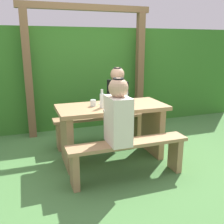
{
  "coord_description": "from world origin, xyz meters",
  "views": [
    {
      "loc": [
        -1.06,
        -3.02,
        1.51
      ],
      "look_at": [
        0.0,
        0.0,
        0.65
      ],
      "focal_mm": 41.1,
      "sensor_mm": 36.0,
      "label": 1
    }
  ],
  "objects_px": {
    "bench_near": "(128,152)",
    "person_black_coat": "(117,93)",
    "bench_far": "(100,124)",
    "drinking_glass": "(93,103)",
    "bottle_left": "(102,100)",
    "person_white_shirt": "(118,114)",
    "picnic_table": "(112,123)",
    "cell_phone": "(103,104)",
    "bottle_right": "(125,96)"
  },
  "relations": [
    {
      "from": "picnic_table",
      "to": "person_white_shirt",
      "type": "relative_size",
      "value": 1.95
    },
    {
      "from": "person_white_shirt",
      "to": "bottle_right",
      "type": "distance_m",
      "value": 0.67
    },
    {
      "from": "bench_near",
      "to": "drinking_glass",
      "type": "xyz_separation_m",
      "value": [
        -0.24,
        0.6,
        0.46
      ]
    },
    {
      "from": "drinking_glass",
      "to": "cell_phone",
      "type": "distance_m",
      "value": 0.14
    },
    {
      "from": "picnic_table",
      "to": "cell_phone",
      "type": "distance_m",
      "value": 0.27
    },
    {
      "from": "picnic_table",
      "to": "bottle_right",
      "type": "relative_size",
      "value": 5.52
    },
    {
      "from": "drinking_glass",
      "to": "person_black_coat",
      "type": "bearing_deg",
      "value": 44.47
    },
    {
      "from": "picnic_table",
      "to": "bench_far",
      "type": "bearing_deg",
      "value": 90.0
    },
    {
      "from": "person_white_shirt",
      "to": "person_black_coat",
      "type": "distance_m",
      "value": 1.19
    },
    {
      "from": "bottle_right",
      "to": "cell_phone",
      "type": "xyz_separation_m",
      "value": [
        -0.3,
        0.05,
        -0.1
      ]
    },
    {
      "from": "bottle_left",
      "to": "bench_near",
      "type": "bearing_deg",
      "value": -72.05
    },
    {
      "from": "picnic_table",
      "to": "bench_far",
      "type": "height_order",
      "value": "picnic_table"
    },
    {
      "from": "bottle_left",
      "to": "picnic_table",
      "type": "bearing_deg",
      "value": 25.74
    },
    {
      "from": "bench_near",
      "to": "bench_far",
      "type": "relative_size",
      "value": 1.0
    },
    {
      "from": "person_black_coat",
      "to": "bottle_left",
      "type": "bearing_deg",
      "value": -124.78
    },
    {
      "from": "picnic_table",
      "to": "drinking_glass",
      "type": "bearing_deg",
      "value": 169.26
    },
    {
      "from": "picnic_table",
      "to": "bottle_left",
      "type": "relative_size",
      "value": 6.07
    },
    {
      "from": "person_white_shirt",
      "to": "bottle_left",
      "type": "relative_size",
      "value": 3.12
    },
    {
      "from": "picnic_table",
      "to": "bottle_right",
      "type": "bearing_deg",
      "value": 7.29
    },
    {
      "from": "bench_near",
      "to": "bottle_left",
      "type": "height_order",
      "value": "bottle_left"
    },
    {
      "from": "bench_far",
      "to": "person_black_coat",
      "type": "xyz_separation_m",
      "value": [
        0.28,
        -0.0,
        0.46
      ]
    },
    {
      "from": "picnic_table",
      "to": "person_black_coat",
      "type": "bearing_deg",
      "value": 63.11
    },
    {
      "from": "bench_near",
      "to": "person_white_shirt",
      "type": "bearing_deg",
      "value": 178.5
    },
    {
      "from": "person_black_coat",
      "to": "person_white_shirt",
      "type": "bearing_deg",
      "value": -110.18
    },
    {
      "from": "bench_near",
      "to": "drinking_glass",
      "type": "relative_size",
      "value": 17.02
    },
    {
      "from": "picnic_table",
      "to": "bench_near",
      "type": "xyz_separation_m",
      "value": [
        0.0,
        -0.56,
        -0.18
      ]
    },
    {
      "from": "person_black_coat",
      "to": "cell_phone",
      "type": "height_order",
      "value": "person_black_coat"
    },
    {
      "from": "bench_far",
      "to": "bottle_left",
      "type": "relative_size",
      "value": 6.07
    },
    {
      "from": "person_black_coat",
      "to": "bottle_right",
      "type": "relative_size",
      "value": 2.84
    },
    {
      "from": "bottle_left",
      "to": "person_black_coat",
      "type": "bearing_deg",
      "value": 55.22
    },
    {
      "from": "drinking_glass",
      "to": "person_white_shirt",
      "type": "bearing_deg",
      "value": -79.48
    },
    {
      "from": "person_white_shirt",
      "to": "person_black_coat",
      "type": "relative_size",
      "value": 1.0
    },
    {
      "from": "picnic_table",
      "to": "cell_phone",
      "type": "xyz_separation_m",
      "value": [
        -0.1,
        0.07,
        0.24
      ]
    },
    {
      "from": "bench_near",
      "to": "person_white_shirt",
      "type": "relative_size",
      "value": 1.95
    },
    {
      "from": "picnic_table",
      "to": "bench_near",
      "type": "bearing_deg",
      "value": -90.0
    },
    {
      "from": "picnic_table",
      "to": "person_white_shirt",
      "type": "xyz_separation_m",
      "value": [
        -0.13,
        -0.56,
        0.28
      ]
    },
    {
      "from": "bench_near",
      "to": "person_black_coat",
      "type": "distance_m",
      "value": 1.24
    },
    {
      "from": "bench_far",
      "to": "person_white_shirt",
      "type": "bearing_deg",
      "value": -96.48
    },
    {
      "from": "picnic_table",
      "to": "person_black_coat",
      "type": "relative_size",
      "value": 1.95
    },
    {
      "from": "person_black_coat",
      "to": "drinking_glass",
      "type": "xyz_separation_m",
      "value": [
        -0.52,
        -0.51,
        -0.0
      ]
    },
    {
      "from": "bottle_left",
      "to": "bench_far",
      "type": "bearing_deg",
      "value": 76.14
    },
    {
      "from": "picnic_table",
      "to": "bench_near",
      "type": "height_order",
      "value": "picnic_table"
    },
    {
      "from": "bench_far",
      "to": "drinking_glass",
      "type": "relative_size",
      "value": 17.02
    },
    {
      "from": "bench_far",
      "to": "cell_phone",
      "type": "xyz_separation_m",
      "value": [
        -0.1,
        -0.49,
        0.42
      ]
    },
    {
      "from": "picnic_table",
      "to": "drinking_glass",
      "type": "height_order",
      "value": "drinking_glass"
    },
    {
      "from": "bench_far",
      "to": "person_white_shirt",
      "type": "xyz_separation_m",
      "value": [
        -0.13,
        -1.12,
        0.46
      ]
    },
    {
      "from": "bench_near",
      "to": "bench_far",
      "type": "xyz_separation_m",
      "value": [
        0.0,
        1.12,
        0.0
      ]
    },
    {
      "from": "bottle_left",
      "to": "bottle_right",
      "type": "bearing_deg",
      "value": 15.95
    },
    {
      "from": "bench_far",
      "to": "person_black_coat",
      "type": "relative_size",
      "value": 1.95
    },
    {
      "from": "bench_near",
      "to": "cell_phone",
      "type": "height_order",
      "value": "cell_phone"
    }
  ]
}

